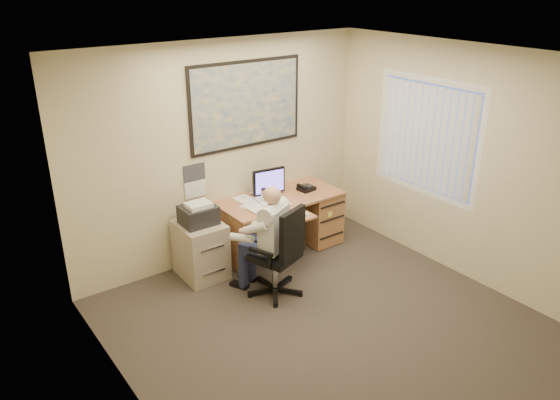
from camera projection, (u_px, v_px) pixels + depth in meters
room_shell at (350, 215)px, 4.94m from camera, size 4.00×4.50×2.70m
desk at (299, 212)px, 7.21m from camera, size 1.60×0.97×1.10m
world_map at (246, 105)px, 6.58m from camera, size 1.56×0.03×1.06m
wall_calendar at (195, 181)px, 6.49m from camera, size 0.28×0.01×0.42m
window_blinds at (426, 137)px, 6.53m from camera, size 0.06×1.40×1.30m
filing_cabinet at (200, 245)px, 6.43m from camera, size 0.49×0.59×0.95m
office_chair at (276, 270)px, 6.07m from camera, size 0.82×0.82×1.08m
person at (273, 241)px, 6.01m from camera, size 0.79×0.89×1.29m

